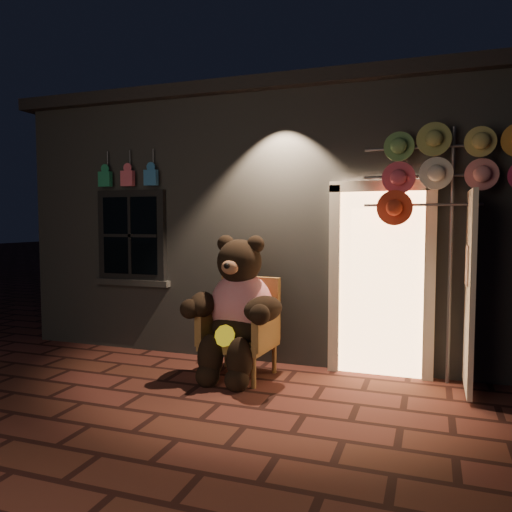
% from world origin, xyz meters
% --- Properties ---
extents(ground, '(60.00, 60.00, 0.00)m').
position_xyz_m(ground, '(0.00, 0.00, 0.00)').
color(ground, '#562721').
rests_on(ground, ground).
extents(shop_building, '(7.30, 5.95, 3.51)m').
position_xyz_m(shop_building, '(0.00, 3.99, 1.74)').
color(shop_building, slate).
rests_on(shop_building, ground).
extents(wicker_armchair, '(0.81, 0.74, 1.10)m').
position_xyz_m(wicker_armchair, '(-0.12, 0.93, 0.55)').
color(wicker_armchair, '#9F723D').
rests_on(wicker_armchair, ground).
extents(teddy_bear, '(1.17, 0.94, 1.61)m').
position_xyz_m(teddy_bear, '(-0.12, 0.79, 0.78)').
color(teddy_bear, red).
rests_on(teddy_bear, ground).
extents(hat_rack, '(1.72, 0.22, 2.74)m').
position_xyz_m(hat_rack, '(2.03, 1.28, 2.29)').
color(hat_rack, '#59595E').
rests_on(hat_rack, ground).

